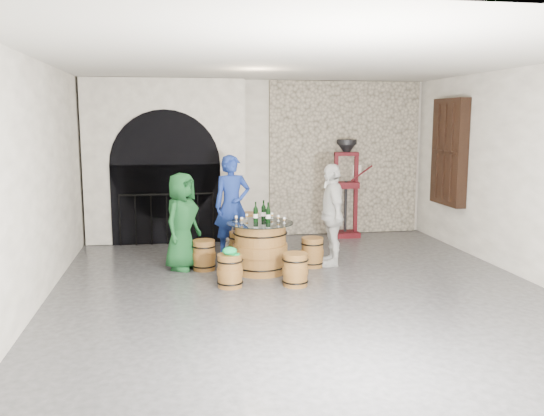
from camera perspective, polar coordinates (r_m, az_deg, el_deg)
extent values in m
plane|color=#2F2F32|center=(8.30, 2.83, -8.11)|extent=(8.00, 8.00, 0.00)
plane|color=silver|center=(11.91, -1.27, 4.87)|extent=(8.00, 0.00, 8.00)
plane|color=silver|center=(4.21, 14.80, -2.62)|extent=(8.00, 0.00, 8.00)
plane|color=silver|center=(8.00, -22.40, 2.30)|extent=(0.00, 8.00, 8.00)
plane|color=silver|center=(9.39, 24.29, 3.05)|extent=(0.00, 8.00, 8.00)
plane|color=beige|center=(7.98, 3.01, 14.44)|extent=(8.00, 8.00, 0.00)
cube|color=#B2A68E|center=(12.24, 7.17, 4.91)|extent=(3.20, 0.12, 3.18)
cube|color=silver|center=(11.54, -10.50, 4.60)|extent=(3.10, 0.50, 3.18)
cube|color=black|center=(11.36, -10.40, 0.36)|extent=(2.10, 0.03, 1.55)
cylinder|color=black|center=(11.27, -10.51, 4.25)|extent=(2.10, 0.03, 2.10)
cylinder|color=black|center=(11.27, -10.43, 1.34)|extent=(1.79, 0.04, 0.04)
cylinder|color=black|center=(11.39, -14.85, -1.23)|extent=(0.02, 0.02, 0.98)
cylinder|color=black|center=(11.37, -13.36, -1.19)|extent=(0.02, 0.02, 0.98)
cylinder|color=black|center=(11.35, -11.86, -1.15)|extent=(0.02, 0.02, 0.98)
cylinder|color=black|center=(11.34, -10.36, -1.12)|extent=(0.02, 0.02, 0.98)
cylinder|color=black|center=(11.34, -8.86, -1.08)|extent=(0.02, 0.02, 0.98)
cylinder|color=black|center=(11.35, -7.36, -1.04)|extent=(0.02, 0.02, 0.98)
cylinder|color=black|center=(11.36, -5.86, -1.00)|extent=(0.02, 0.02, 0.98)
cube|color=black|center=(11.39, 17.17, 5.32)|extent=(0.20, 1.10, 2.00)
cube|color=black|center=(11.37, 16.94, 5.32)|extent=(0.06, 0.88, 1.76)
cube|color=black|center=(11.38, 17.08, 5.32)|extent=(0.22, 0.92, 0.06)
cube|color=black|center=(11.12, 17.74, 5.22)|extent=(0.22, 0.06, 1.80)
cube|color=black|center=(11.38, 17.08, 5.32)|extent=(0.22, 0.06, 1.80)
cube|color=black|center=(11.64, 16.44, 5.42)|extent=(0.22, 0.06, 1.80)
cylinder|color=brown|center=(9.13, -1.18, -4.06)|extent=(0.81, 0.81, 0.76)
cylinder|color=brown|center=(9.13, -1.18, -4.06)|extent=(0.86, 0.86, 0.17)
torus|color=black|center=(9.19, -1.17, -5.63)|extent=(0.86, 0.86, 0.02)
torus|color=black|center=(9.08, -1.18, -2.46)|extent=(0.86, 0.86, 0.02)
cylinder|color=brown|center=(9.05, -1.18, -1.63)|extent=(0.82, 0.82, 0.02)
cylinder|color=black|center=(9.05, -1.18, -1.48)|extent=(1.05, 1.05, 0.01)
cylinder|color=brown|center=(9.38, -6.75, -4.71)|extent=(0.35, 0.35, 0.47)
cylinder|color=brown|center=(9.38, -6.75, -4.71)|extent=(0.38, 0.38, 0.10)
torus|color=black|center=(9.41, -6.73, -5.65)|extent=(0.39, 0.39, 0.02)
torus|color=black|center=(9.34, -6.76, -3.76)|extent=(0.39, 0.39, 0.02)
cylinder|color=brown|center=(9.32, -6.77, -3.25)|extent=(0.36, 0.36, 0.02)
cylinder|color=brown|center=(10.00, -3.22, -3.80)|extent=(0.35, 0.35, 0.47)
cylinder|color=brown|center=(10.00, -3.22, -3.80)|extent=(0.38, 0.38, 0.10)
torus|color=black|center=(10.04, -3.21, -4.69)|extent=(0.39, 0.39, 0.02)
torus|color=black|center=(9.97, -3.23, -2.91)|extent=(0.39, 0.39, 0.02)
cylinder|color=brown|center=(9.95, -3.23, -2.43)|extent=(0.36, 0.36, 0.02)
cylinder|color=brown|center=(9.53, 4.01, -4.44)|extent=(0.35, 0.35, 0.47)
cylinder|color=brown|center=(9.53, 4.01, -4.44)|extent=(0.38, 0.38, 0.10)
torus|color=black|center=(9.57, 4.00, -5.37)|extent=(0.39, 0.39, 0.02)
torus|color=black|center=(9.50, 4.02, -3.51)|extent=(0.39, 0.39, 0.02)
cylinder|color=brown|center=(9.48, 4.03, -3.01)|extent=(0.36, 0.36, 0.02)
cylinder|color=brown|center=(8.44, 2.33, -6.18)|extent=(0.35, 0.35, 0.47)
cylinder|color=brown|center=(8.44, 2.33, -6.18)|extent=(0.38, 0.38, 0.10)
torus|color=black|center=(8.48, 2.32, -7.22)|extent=(0.39, 0.39, 0.02)
torus|color=black|center=(8.40, 2.33, -5.13)|extent=(0.39, 0.39, 0.02)
cylinder|color=brown|center=(8.38, 2.34, -4.57)|extent=(0.36, 0.36, 0.02)
cylinder|color=brown|center=(8.39, -4.20, -6.28)|extent=(0.35, 0.35, 0.47)
cylinder|color=brown|center=(8.39, -4.20, -6.28)|extent=(0.38, 0.38, 0.10)
torus|color=black|center=(8.44, -4.18, -7.32)|extent=(0.39, 0.39, 0.02)
torus|color=black|center=(8.35, -4.21, -5.22)|extent=(0.39, 0.39, 0.02)
cylinder|color=brown|center=(8.33, -4.21, -4.66)|extent=(0.36, 0.36, 0.02)
ellipsoid|color=#0D9846|center=(8.32, -4.22, -4.27)|extent=(0.21, 0.21, 0.12)
cylinder|color=#0D9846|center=(8.31, -3.65, -4.61)|extent=(0.14, 0.14, 0.01)
imported|color=#12431D|center=(9.37, -8.92, -1.31)|extent=(0.85, 0.92, 1.57)
imported|color=navy|center=(10.21, -3.97, 0.24)|extent=(0.71, 0.53, 1.79)
imported|color=beige|center=(9.57, 5.91, -0.66)|extent=(0.47, 1.02, 1.70)
cylinder|color=black|center=(9.05, -1.63, -0.72)|extent=(0.07, 0.07, 0.22)
cylinder|color=white|center=(9.05, -1.63, -0.78)|extent=(0.08, 0.08, 0.06)
cone|color=black|center=(9.03, -1.63, 0.06)|extent=(0.07, 0.07, 0.05)
cylinder|color=black|center=(9.02, -1.63, 0.41)|extent=(0.03, 0.03, 0.07)
cylinder|color=black|center=(8.99, -0.39, -0.78)|extent=(0.07, 0.07, 0.22)
cylinder|color=white|center=(8.99, -0.39, -0.84)|extent=(0.08, 0.08, 0.06)
cone|color=black|center=(8.97, -0.39, 0.01)|extent=(0.07, 0.07, 0.05)
cylinder|color=black|center=(8.96, -0.39, 0.35)|extent=(0.03, 0.03, 0.07)
cylinder|color=black|center=(9.23, -0.84, -0.53)|extent=(0.07, 0.07, 0.22)
cylinder|color=white|center=(9.23, -0.84, -0.59)|extent=(0.08, 0.08, 0.06)
cone|color=black|center=(9.21, -0.84, 0.23)|extent=(0.07, 0.07, 0.05)
cylinder|color=black|center=(9.20, -0.84, 0.57)|extent=(0.03, 0.03, 0.07)
cylinder|color=brown|center=(11.28, -2.35, -2.06)|extent=(0.42, 0.42, 0.59)
cylinder|color=brown|center=(11.28, -2.35, -2.06)|extent=(0.44, 0.44, 0.13)
torus|color=black|center=(11.31, -2.34, -3.05)|extent=(0.46, 0.46, 0.02)
torus|color=black|center=(11.24, -2.36, -1.06)|extent=(0.46, 0.46, 0.02)
cylinder|color=brown|center=(11.22, -2.36, -0.54)|extent=(0.42, 0.42, 0.02)
cube|color=#4F0D15|center=(12.05, 7.24, -2.57)|extent=(0.56, 0.46, 0.11)
cube|color=#4F0D15|center=(11.90, 7.34, 2.27)|extent=(0.51, 0.33, 0.13)
cube|color=#4F0D15|center=(11.84, 7.40, 5.32)|extent=(0.50, 0.14, 0.07)
cylinder|color=black|center=(11.95, 7.30, 0.16)|extent=(0.06, 0.06, 1.06)
cylinder|color=black|center=(11.83, 7.42, 6.50)|extent=(0.40, 0.40, 0.10)
cone|color=black|center=(11.84, 7.41, 5.89)|extent=(0.40, 0.40, 0.21)
cube|color=#4F0D15|center=(11.86, 6.33, 1.40)|extent=(0.08, 0.08, 1.69)
cube|color=#4F0D15|center=(11.97, 8.30, 1.43)|extent=(0.08, 0.08, 1.69)
cylinder|color=#4F0D15|center=(11.92, 8.89, 3.43)|extent=(0.45, 0.05, 0.33)
cube|color=silver|center=(12.26, 8.37, 3.72)|extent=(0.18, 0.10, 0.22)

